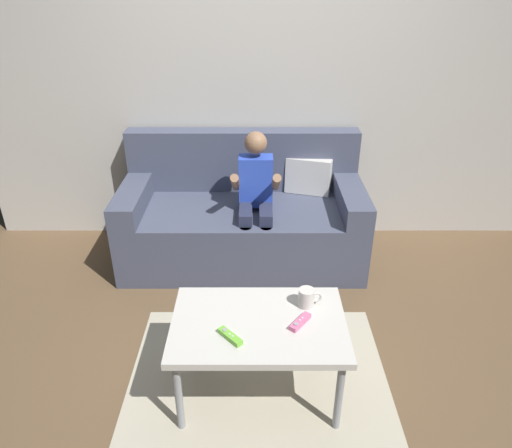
{
  "coord_description": "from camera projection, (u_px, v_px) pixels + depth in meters",
  "views": [
    {
      "loc": [
        -0.06,
        -1.93,
        1.92
      ],
      "look_at": [
        -0.05,
        0.5,
        0.62
      ],
      "focal_mm": 33.24,
      "sensor_mm": 36.0,
      "label": 1
    }
  ],
  "objects": [
    {
      "name": "ground_plane",
      "position": [
        266.0,
        365.0,
        2.61
      ],
      "size": [
        8.57,
        8.57,
        0.0
      ],
      "primitive_type": "plane",
      "color": "brown"
    },
    {
      "name": "wall_back",
      "position": [
        263.0,
        76.0,
        3.38
      ],
      "size": [
        4.28,
        0.05,
        2.5
      ],
      "primitive_type": "cube",
      "color": "beige",
      "rests_on": "ground"
    },
    {
      "name": "couch",
      "position": [
        243.0,
        218.0,
        3.48
      ],
      "size": [
        1.71,
        0.8,
        0.89
      ],
      "color": "#474C60",
      "rests_on": "ground"
    },
    {
      "name": "person_seated_on_couch",
      "position": [
        255.0,
        196.0,
        3.2
      ],
      "size": [
        0.33,
        0.4,
        0.99
      ],
      "color": "#282D47",
      "rests_on": "ground"
    },
    {
      "name": "coffee_table",
      "position": [
        258.0,
        329.0,
        2.27
      ],
      "size": [
        0.83,
        0.55,
        0.45
      ],
      "color": "beige",
      "rests_on": "ground"
    },
    {
      "name": "area_rug",
      "position": [
        258.0,
        389.0,
        2.46
      ],
      "size": [
        1.36,
        1.25,
        0.01
      ],
      "primitive_type": "cube",
      "color": "#BCB299",
      "rests_on": "ground"
    },
    {
      "name": "game_remote_lime_near_edge",
      "position": [
        229.0,
        336.0,
        2.14
      ],
      "size": [
        0.12,
        0.13,
        0.03
      ],
      "color": "#72C638",
      "rests_on": "coffee_table"
    },
    {
      "name": "game_remote_pink_center",
      "position": [
        299.0,
        322.0,
        2.23
      ],
      "size": [
        0.11,
        0.13,
        0.03
      ],
      "color": "pink",
      "rests_on": "coffee_table"
    },
    {
      "name": "coffee_mug",
      "position": [
        306.0,
        298.0,
        2.33
      ],
      "size": [
        0.12,
        0.08,
        0.09
      ],
      "color": "silver",
      "rests_on": "coffee_table"
    }
  ]
}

